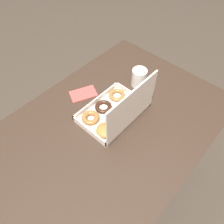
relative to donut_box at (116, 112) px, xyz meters
The scene contains 5 objects.
ground_plane 0.77m from the donut_box, ahead, with size 8.00×8.00×0.00m, color #42382D.
dining_table 0.14m from the donut_box, ahead, with size 1.23×0.86×0.72m.
donut_box is the anchor object (origin of this frame).
coffee_mug 0.28m from the donut_box, 166.39° to the right, with size 0.08×0.08×0.11m.
paper_napkin 0.25m from the donut_box, 90.73° to the right, with size 0.17×0.14×0.01m.
Camera 1 is at (0.47, 0.43, 1.62)m, focal length 35.00 mm.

